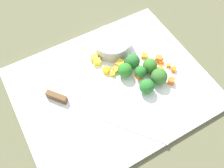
{
  "coord_description": "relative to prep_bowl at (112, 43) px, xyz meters",
  "views": [
    {
      "loc": [
        0.17,
        0.29,
        0.57
      ],
      "look_at": [
        0.0,
        0.0,
        0.02
      ],
      "focal_mm": 40.31,
      "sensor_mm": 36.0,
      "label": 1
    }
  ],
  "objects": [
    {
      "name": "broccoli_floret_1",
      "position": [
        -0.05,
        0.16,
        0.0
      ],
      "size": [
        0.04,
        0.04,
        0.05
      ],
      "color": "#93C15E",
      "rests_on": "cutting_board"
    },
    {
      "name": "cutting_board",
      "position": [
        0.06,
        0.11,
        -0.03
      ],
      "size": [
        0.48,
        0.39,
        0.01
      ],
      "primitive_type": "cube",
      "color": "white",
      "rests_on": "ground_plane"
    },
    {
      "name": "prep_bowl",
      "position": [
        0.0,
        0.0,
        0.0
      ],
      "size": [
        0.11,
        0.11,
        0.04
      ],
      "primitive_type": "cylinder",
      "color": "#B2B3BC",
      "rests_on": "cutting_board"
    },
    {
      "name": "carrot_dice_5",
      "position": [
        -0.1,
        0.15,
        -0.01
      ],
      "size": [
        0.02,
        0.02,
        0.01
      ],
      "primitive_type": "cube",
      "rotation": [
        0.0,
        0.0,
        0.69
      ],
      "color": "orange",
      "rests_on": "cutting_board"
    },
    {
      "name": "pepper_dice_2",
      "position": [
        0.07,
        0.03,
        -0.01
      ],
      "size": [
        0.02,
        0.02,
        0.02
      ],
      "primitive_type": "cube",
      "rotation": [
        0.0,
        0.0,
        1.22
      ],
      "color": "yellow",
      "rests_on": "cutting_board"
    },
    {
      "name": "chef_knife",
      "position": [
        0.15,
        0.14,
        -0.01
      ],
      "size": [
        0.21,
        0.26,
        0.02
      ],
      "rotation": [
        0.0,
        0.0,
        2.23
      ],
      "color": "silver",
      "rests_on": "cutting_board"
    },
    {
      "name": "carrot_dice_9",
      "position": [
        -0.03,
        0.11,
        -0.01
      ],
      "size": [
        0.02,
        0.02,
        0.01
      ],
      "primitive_type": "cube",
      "rotation": [
        0.0,
        0.0,
        2.11
      ],
      "color": "orange",
      "rests_on": "cutting_board"
    },
    {
      "name": "carrot_dice_7",
      "position": [
        -0.1,
        0.13,
        -0.01
      ],
      "size": [
        0.01,
        0.01,
        0.01
      ],
      "primitive_type": "cube",
      "rotation": [
        0.0,
        0.0,
        0.89
      ],
      "color": "orange",
      "rests_on": "cutting_board"
    },
    {
      "name": "pepper_dice_1",
      "position": [
        0.04,
        0.08,
        -0.01
      ],
      "size": [
        0.02,
        0.02,
        0.01
      ],
      "primitive_type": "cube",
      "rotation": [
        0.0,
        0.0,
        0.96
      ],
      "color": "yellow",
      "rests_on": "cutting_board"
    },
    {
      "name": "carrot_dice_11",
      "position": [
        -0.09,
        0.11,
        -0.01
      ],
      "size": [
        0.02,
        0.02,
        0.01
      ],
      "primitive_type": "cube",
      "rotation": [
        0.0,
        0.0,
        2.59
      ],
      "color": "orange",
      "rests_on": "cutting_board"
    },
    {
      "name": "carrot_dice_10",
      "position": [
        -0.07,
        0.13,
        -0.01
      ],
      "size": [
        0.02,
        0.02,
        0.01
      ],
      "primitive_type": "cube",
      "rotation": [
        0.0,
        0.0,
        3.03
      ],
      "color": "orange",
      "rests_on": "cutting_board"
    },
    {
      "name": "pepper_dice_7",
      "position": [
        0.01,
        0.07,
        -0.01
      ],
      "size": [
        0.03,
        0.03,
        0.02
      ],
      "primitive_type": "cube",
      "rotation": [
        0.0,
        0.0,
        2.04
      ],
      "color": "yellow",
      "rests_on": "cutting_board"
    },
    {
      "name": "carrot_dice_2",
      "position": [
        -0.06,
        0.12,
        -0.01
      ],
      "size": [
        0.02,
        0.02,
        0.01
      ],
      "primitive_type": "cube",
      "rotation": [
        0.0,
        0.0,
        1.64
      ],
      "color": "orange",
      "rests_on": "cutting_board"
    },
    {
      "name": "carrot_dice_0",
      "position": [
        -0.01,
        0.12,
        -0.01
      ],
      "size": [
        0.02,
        0.02,
        0.01
      ],
      "primitive_type": "cube",
      "rotation": [
        0.0,
        0.0,
        1.71
      ],
      "color": "orange",
      "rests_on": "cutting_board"
    },
    {
      "name": "pepper_dice_4",
      "position": [
        0.07,
        0.01,
        -0.01
      ],
      "size": [
        0.02,
        0.02,
        0.01
      ],
      "primitive_type": "cube",
      "rotation": [
        0.0,
        0.0,
        1.17
      ],
      "color": "yellow",
      "rests_on": "cutting_board"
    },
    {
      "name": "broccoli_floret_4",
      "position": [
        -0.02,
        0.08,
        0.0
      ],
      "size": [
        0.04,
        0.04,
        0.04
      ],
      "color": "#88C36B",
      "rests_on": "cutting_board"
    },
    {
      "name": "carrot_dice_6",
      "position": [
        -0.05,
        0.15,
        -0.01
      ],
      "size": [
        0.02,
        0.02,
        0.01
      ],
      "primitive_type": "cube",
      "rotation": [
        0.0,
        0.0,
        0.12
      ],
      "color": "orange",
      "rests_on": "cutting_board"
    },
    {
      "name": "carrot_dice_4",
      "position": [
        -0.06,
        0.07,
        -0.01
      ],
      "size": [
        0.02,
        0.02,
        0.01
      ],
      "primitive_type": "cube",
      "rotation": [
        0.0,
        0.0,
        2.45
      ],
      "color": "orange",
      "rests_on": "cutting_board"
    },
    {
      "name": "pepper_dice_3",
      "position": [
        -0.0,
        0.08,
        -0.01
      ],
      "size": [
        0.02,
        0.02,
        0.01
      ],
      "primitive_type": "cube",
      "rotation": [
        0.0,
        0.0,
        2.07
      ],
      "color": "yellow",
      "rests_on": "cutting_board"
    },
    {
      "name": "pepper_dice_6",
      "position": [
        0.03,
        0.08,
        -0.01
      ],
      "size": [
        0.02,
        0.02,
        0.01
      ],
      "primitive_type": "cube",
      "rotation": [
        0.0,
        0.0,
        0.16
      ],
      "color": "yellow",
      "rests_on": "cutting_board"
    },
    {
      "name": "pepper_dice_0",
      "position": [
        0.01,
        0.09,
        -0.01
      ],
      "size": [
        0.02,
        0.02,
        0.01
      ],
      "primitive_type": "cube",
      "rotation": [
        0.0,
        0.0,
        2.69
      ],
      "color": "yellow",
      "rests_on": "cutting_board"
    },
    {
      "name": "broccoli_floret_0",
      "position": [
        -0.01,
        0.17,
        0.0
      ],
      "size": [
        0.04,
        0.04,
        0.04
      ],
      "color": "#97AC60",
      "rests_on": "cutting_board"
    },
    {
      "name": "carrot_dice_3",
      "position": [
        -0.07,
        0.18,
        -0.01
      ],
      "size": [
        0.02,
        0.02,
        0.02
      ],
      "primitive_type": "cube",
      "rotation": [
        0.0,
        0.0,
        2.35
      ],
      "color": "orange",
      "rests_on": "cutting_board"
    },
    {
      "name": "carrot_dice_1",
      "position": [
        -0.09,
        0.1,
        -0.01
      ],
      "size": [
        0.02,
        0.02,
        0.02
      ],
      "primitive_type": "cube",
      "rotation": [
        0.0,
        0.0,
        2.3
      ],
      "color": "orange",
      "rests_on": "cutting_board"
    },
    {
      "name": "broccoli_floret_3",
      "position": [
        0.02,
        0.1,
        0.0
      ],
      "size": [
        0.04,
        0.04,
        0.04
      ],
      "color": "#8BB45A",
      "rests_on": "cutting_board"
    },
    {
      "name": "broccoli_floret_2",
      "position": [
        -0.01,
        0.12,
        0.0
      ],
      "size": [
        0.03,
        0.03,
        0.04
      ],
      "color": "#8BB063",
      "rests_on": "cutting_board"
    },
    {
      "name": "pepper_dice_5",
      "position": [
        0.05,
        0.07,
        -0.01
      ],
      "size": [
        0.02,
        0.02,
        0.01
      ],
      "primitive_type": "cube",
      "rotation": [
        0.0,
        0.0,
        2.07
      ],
      "color": "yellow",
      "rests_on": "cutting_board"
    },
    {
      "name": "ground_plane",
      "position": [
        0.06,
        0.11,
        -0.03
      ],
      "size": [
        4.0,
        4.0,
        0.0
      ],
      "primitive_type": "plane",
      "color": "#53543B"
    },
    {
      "name": "carrot_dice_8",
      "position": [
        -0.06,
        0.13,
        -0.01
      ],
      "size": [
        0.02,
        0.02,
        0.01
      ],
      "primitive_type": "cube",
      "rotation": [
        0.0,
        0.0,
        0.07
      ],
      "color": "orange",
      "rests_on": "cutting_board"
    },
    {
      "name": "broccoli_floret_5",
      "position": [
        -0.05,
        0.12,
        0.0
      ],
      "size": [
        0.04,
        0.04,
        0.04
      ],
      "color": "#98AF56",
      "rests_on": "cutting_board"
    }
  ]
}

